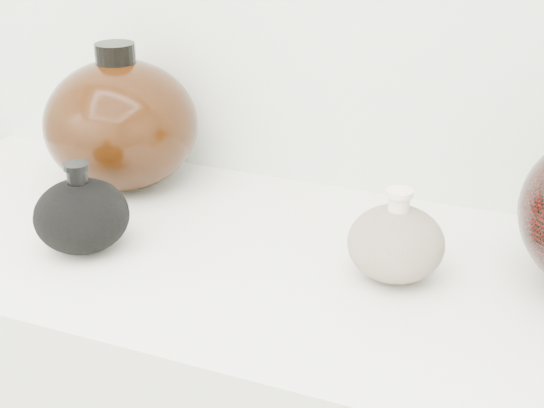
% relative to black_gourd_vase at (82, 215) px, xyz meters
% --- Properties ---
extents(black_gourd_vase, '(0.14, 0.14, 0.12)m').
position_rel_black_gourd_vase_xyz_m(black_gourd_vase, '(0.00, 0.00, 0.00)').
color(black_gourd_vase, black).
rests_on(black_gourd_vase, display_counter).
extents(cream_gourd_vase, '(0.15, 0.15, 0.12)m').
position_rel_black_gourd_vase_xyz_m(cream_gourd_vase, '(0.40, 0.08, -0.00)').
color(cream_gourd_vase, '#C2B396').
rests_on(cream_gourd_vase, display_counter).
extents(left_round_pot, '(0.24, 0.24, 0.23)m').
position_rel_black_gourd_vase_xyz_m(left_round_pot, '(-0.07, 0.21, 0.05)').
color(left_round_pot, black).
rests_on(left_round_pot, display_counter).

